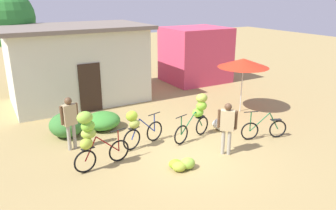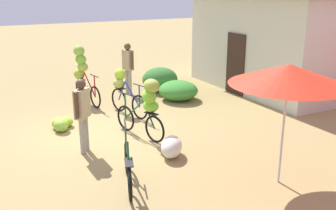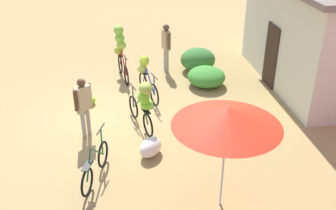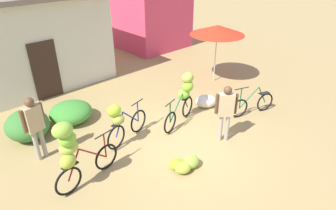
{
  "view_description": "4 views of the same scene",
  "coord_description": "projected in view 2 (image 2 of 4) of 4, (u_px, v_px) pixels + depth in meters",
  "views": [
    {
      "loc": [
        -5.2,
        -7.67,
        4.63
      ],
      "look_at": [
        -0.05,
        1.33,
        1.14
      ],
      "focal_mm": 35.49,
      "sensor_mm": 36.0,
      "label": 1
    },
    {
      "loc": [
        8.47,
        -2.67,
        3.45
      ],
      "look_at": [
        0.81,
        1.4,
        0.76
      ],
      "focal_mm": 41.04,
      "sensor_mm": 36.0,
      "label": 2
    },
    {
      "loc": [
        9.67,
        0.17,
        5.53
      ],
      "look_at": [
        1.05,
        1.45,
        0.86
      ],
      "focal_mm": 41.93,
      "sensor_mm": 36.0,
      "label": 3
    },
    {
      "loc": [
        -4.84,
        -4.47,
        4.7
      ],
      "look_at": [
        0.06,
        0.74,
        0.83
      ],
      "focal_mm": 31.28,
      "sensor_mm": 36.0,
      "label": 4
    }
  ],
  "objects": [
    {
      "name": "ground_plane",
      "position": [
        102.0,
        134.0,
        9.36
      ],
      "size": [
        60.0,
        60.0,
        0.0
      ],
      "primitive_type": "plane",
      "color": "#9D8650"
    },
    {
      "name": "person_bystander",
      "position": [
        82.0,
        108.0,
        8.08
      ],
      "size": [
        0.45,
        0.42,
        1.63
      ],
      "color": "gray",
      "rests_on": "ground"
    },
    {
      "name": "banana_pile_on_ground",
      "position": [
        62.0,
        124.0,
        9.66
      ],
      "size": [
        0.77,
        0.64,
        0.32
      ],
      "color": "#88C024",
      "rests_on": "ground"
    },
    {
      "name": "bicycle_near_pile",
      "position": [
        124.0,
        89.0,
        10.72
      ],
      "size": [
        1.59,
        0.56,
        1.26
      ],
      "color": "black",
      "rests_on": "ground"
    },
    {
      "name": "person_vendor",
      "position": [
        128.0,
        63.0,
        12.58
      ],
      "size": [
        0.57,
        0.28,
        1.7
      ],
      "color": "gray",
      "rests_on": "ground"
    },
    {
      "name": "produce_sack",
      "position": [
        171.0,
        147.0,
        8.08
      ],
      "size": [
        0.82,
        0.77,
        0.44
      ],
      "primitive_type": "ellipsoid",
      "rotation": [
        0.0,
        0.0,
        2.5
      ],
      "color": "silver",
      "rests_on": "ground"
    },
    {
      "name": "building_low",
      "position": [
        277.0,
        40.0,
        13.22
      ],
      "size": [
        6.08,
        3.92,
        3.35
      ],
      "color": "beige",
      "rests_on": "ground"
    },
    {
      "name": "hedge_bush_front_right",
      "position": [
        178.0,
        90.0,
        12.14
      ],
      "size": [
        1.26,
        1.23,
        0.61
      ],
      "primitive_type": "ellipsoid",
      "color": "#3C8830",
      "rests_on": "ground"
    },
    {
      "name": "bicycle_by_shop",
      "position": [
        128.0,
        168.0,
        6.85
      ],
      "size": [
        1.55,
        0.57,
        1.0
      ],
      "color": "black",
      "rests_on": "ground"
    },
    {
      "name": "hedge_bush_front_left",
      "position": [
        160.0,
        79.0,
        13.18
      ],
      "size": [
        1.15,
        1.23,
        0.81
      ],
      "primitive_type": "ellipsoid",
      "color": "#367430",
      "rests_on": "ground"
    },
    {
      "name": "market_umbrella",
      "position": [
        288.0,
        74.0,
        6.48
      ],
      "size": [
        2.03,
        2.03,
        2.2
      ],
      "color": "beige",
      "rests_on": "ground"
    },
    {
      "name": "bicycle_center_loaded",
      "position": [
        147.0,
        103.0,
        8.78
      ],
      "size": [
        1.66,
        0.61,
        1.49
      ],
      "color": "black",
      "rests_on": "ground"
    },
    {
      "name": "bicycle_leftmost",
      "position": [
        82.0,
        69.0,
        11.74
      ],
      "size": [
        1.69,
        0.5,
        1.74
      ],
      "color": "black",
      "rests_on": "ground"
    }
  ]
}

